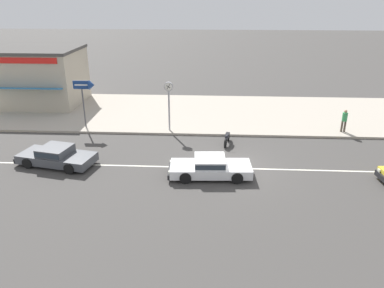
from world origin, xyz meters
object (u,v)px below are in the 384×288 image
(sedan_dark_grey_2, at_px, (56,156))
(shopfront_mid_block, at_px, (40,76))
(sedan_white_0, at_px, (210,167))
(arrow_signboard, at_px, (89,88))
(street_clock, at_px, (169,95))
(pedestrian_by_shop, at_px, (344,119))
(motorcycle_1, at_px, (227,138))

(sedan_dark_grey_2, xyz_separation_m, shopfront_mid_block, (-5.82, 11.73, 1.95))
(sedan_white_0, height_order, shopfront_mid_block, shopfront_mid_block)
(sedan_white_0, distance_m, arrow_signboard, 11.03)
(arrow_signboard, relative_size, shopfront_mid_block, 0.50)
(sedan_dark_grey_2, bearing_deg, arrow_signboard, 87.18)
(sedan_dark_grey_2, distance_m, street_clock, 8.29)
(arrow_signboard, distance_m, pedestrian_by_shop, 17.52)
(street_clock, relative_size, arrow_signboard, 1.01)
(motorcycle_1, height_order, pedestrian_by_shop, pedestrian_by_shop)
(shopfront_mid_block, bearing_deg, motorcycle_1, -27.82)
(motorcycle_1, bearing_deg, street_clock, 152.67)
(sedan_dark_grey_2, relative_size, street_clock, 1.36)
(street_clock, relative_size, pedestrian_by_shop, 2.16)
(sedan_white_0, relative_size, street_clock, 1.31)
(shopfront_mid_block, bearing_deg, pedestrian_by_shop, -13.89)
(sedan_white_0, relative_size, shopfront_mid_block, 0.66)
(sedan_white_0, relative_size, arrow_signboard, 1.32)
(sedan_dark_grey_2, distance_m, arrow_signboard, 6.31)
(pedestrian_by_shop, bearing_deg, motorcycle_1, -163.52)
(motorcycle_1, xyz_separation_m, pedestrian_by_shop, (8.01, 2.37, 0.64))
(sedan_white_0, height_order, motorcycle_1, sedan_white_0)
(sedan_white_0, bearing_deg, arrow_signboard, 141.09)
(motorcycle_1, distance_m, pedestrian_by_shop, 8.37)
(sedan_white_0, distance_m, motorcycle_1, 4.61)
(sedan_dark_grey_2, height_order, shopfront_mid_block, shopfront_mid_block)
(sedan_white_0, distance_m, shopfront_mid_block, 19.33)
(sedan_dark_grey_2, height_order, arrow_signboard, arrow_signboard)
(pedestrian_by_shop, bearing_deg, street_clock, -178.33)
(sedan_white_0, xyz_separation_m, shopfront_mid_block, (-14.47, 12.67, 1.95))
(sedan_white_0, bearing_deg, sedan_dark_grey_2, 173.78)
(motorcycle_1, bearing_deg, arrow_signboard, 166.43)
(sedan_dark_grey_2, bearing_deg, pedestrian_by_shop, 18.47)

